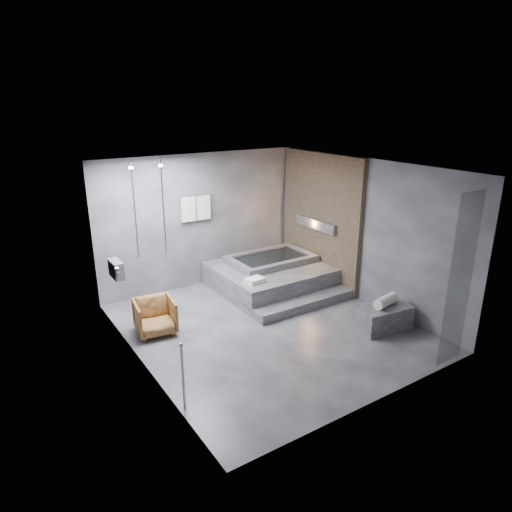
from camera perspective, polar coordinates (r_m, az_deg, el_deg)
room at (r=7.92m, az=2.97°, el=3.70°), size 5.00×5.04×2.82m
tub_deck at (r=9.68m, az=1.78°, el=-2.63°), size 2.20×2.00×0.50m
tub_step at (r=8.88m, az=6.13°, el=-5.93°), size 2.20×0.36×0.18m
concrete_bench at (r=8.33m, az=15.63°, el=-7.43°), size 0.99×0.63×0.42m
driftwood_chair at (r=8.04m, az=-12.50°, el=-7.39°), size 0.73×0.75×0.61m
rolled_towel at (r=8.24m, az=15.92°, el=-5.43°), size 0.54×0.28×0.19m
deck_towel at (r=8.71m, az=-0.13°, el=-3.06°), size 0.36×0.28×0.09m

